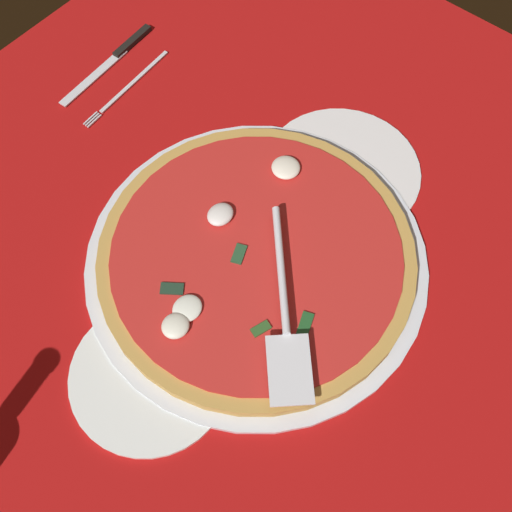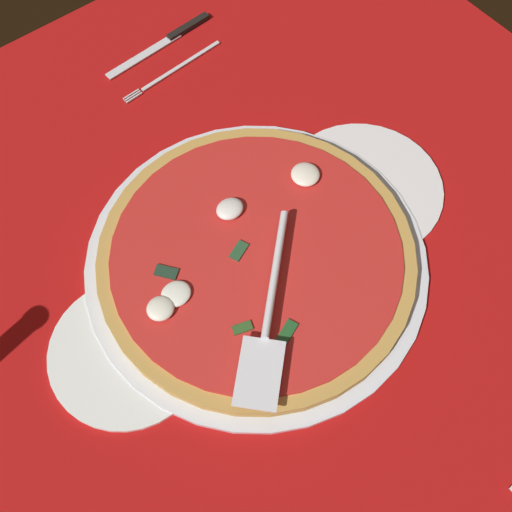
{
  "view_description": "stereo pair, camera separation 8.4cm",
  "coord_description": "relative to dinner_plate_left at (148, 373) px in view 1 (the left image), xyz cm",
  "views": [
    {
      "loc": [
        -33.35,
        -25.19,
        76.36
      ],
      "look_at": [
        -2.85,
        0.08,
        2.2
      ],
      "focal_mm": 44.71,
      "sensor_mm": 36.0,
      "label": 1
    },
    {
      "loc": [
        -27.34,
        -31.05,
        76.36
      ],
      "look_at": [
        -2.85,
        0.08,
        2.2
      ],
      "focal_mm": 44.71,
      "sensor_mm": 36.0,
      "label": 2
    }
  ],
  "objects": [
    {
      "name": "pizza_pan",
      "position": [
        20.38,
        -0.4,
        0.1
      ],
      "size": [
        45.78,
        45.78,
        1.2
      ],
      "primitive_type": "cylinder",
      "color": "silver",
      "rests_on": "ground_plane"
    },
    {
      "name": "dinner_plate_right",
      "position": [
        39.76,
        -0.01,
        0.0
      ],
      "size": [
        22.9,
        22.9,
        1.0
      ],
      "primitive_type": "cylinder",
      "color": "white",
      "rests_on": "ground_plane"
    },
    {
      "name": "ground_plane",
      "position": [
        23.22,
        -0.48,
        -0.9
      ],
      "size": [
        114.53,
        114.53,
        0.8
      ],
      "primitive_type": "cube",
      "color": "#A60F0F"
    },
    {
      "name": "pizza",
      "position": [
        20.34,
        -0.33,
        1.68
      ],
      "size": [
        42.11,
        42.11,
        3.31
      ],
      "color": "#BF9043",
      "rests_on": "pizza_pan"
    },
    {
      "name": "dinner_plate_left",
      "position": [
        0.0,
        0.0,
        0.0
      ],
      "size": [
        20.02,
        20.02,
        1.0
      ],
      "primitive_type": "cylinder",
      "color": "white",
      "rests_on": "ground_plane"
    },
    {
      "name": "place_setting_far",
      "position": [
        32.87,
        38.0,
        -0.14
      ],
      "size": [
        20.78,
        13.99,
        1.4
      ],
      "rotation": [
        0.0,
        0.0,
        3.2
      ],
      "color": "white",
      "rests_on": "ground_plane"
    },
    {
      "name": "pizza_server",
      "position": [
        15.8,
        -8.7,
        4.36
      ],
      "size": [
        21.34,
        20.2,
        1.0
      ],
      "rotation": [
        0.0,
        0.0,
        3.89
      ],
      "color": "silver",
      "rests_on": "pizza"
    }
  ]
}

